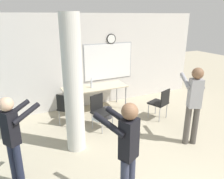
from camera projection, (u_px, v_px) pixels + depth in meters
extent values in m
cube|color=silver|center=(82.00, 62.00, 6.57)|extent=(8.00, 0.12, 2.80)
cylinder|color=black|center=(111.00, 39.00, 6.67)|extent=(0.30, 0.03, 0.30)
cylinder|color=white|center=(111.00, 39.00, 6.66)|extent=(0.25, 0.01, 0.25)
cube|color=#99999E|center=(108.00, 62.00, 6.87)|extent=(1.64, 0.01, 1.16)
cube|color=white|center=(108.00, 62.00, 6.86)|extent=(1.58, 0.02, 1.10)
cylinder|color=silver|center=(73.00, 86.00, 4.31)|extent=(0.39, 0.39, 2.80)
cube|color=beige|center=(95.00, 87.00, 6.41)|extent=(1.88, 0.72, 0.03)
cylinder|color=gray|center=(69.00, 108.00, 5.91)|extent=(0.04, 0.04, 0.71)
cylinder|color=gray|center=(126.00, 98.00, 6.63)|extent=(0.04, 0.04, 0.71)
cylinder|color=gray|center=(64.00, 100.00, 6.43)|extent=(0.04, 0.04, 0.71)
cylinder|color=gray|center=(117.00, 92.00, 7.14)|extent=(0.04, 0.04, 0.71)
cylinder|color=silver|center=(91.00, 84.00, 6.29)|extent=(0.07, 0.07, 0.21)
cylinder|color=silver|center=(91.00, 79.00, 6.25)|extent=(0.03, 0.03, 0.09)
cylinder|color=#38383D|center=(107.00, 113.00, 6.09)|extent=(0.26, 0.26, 0.30)
cube|color=black|center=(68.00, 108.00, 5.67)|extent=(0.62, 0.62, 0.04)
cube|color=black|center=(64.00, 103.00, 5.42)|extent=(0.31, 0.29, 0.40)
cylinder|color=#99999E|center=(78.00, 114.00, 5.86)|extent=(0.02, 0.02, 0.43)
cylinder|color=#99999E|center=(66.00, 112.00, 5.96)|extent=(0.02, 0.02, 0.43)
cylinder|color=#99999E|center=(72.00, 120.00, 5.54)|extent=(0.02, 0.02, 0.43)
cylinder|color=#99999E|center=(59.00, 118.00, 5.64)|extent=(0.02, 0.02, 0.43)
cube|color=black|center=(158.00, 103.00, 5.99)|extent=(0.57, 0.57, 0.04)
cube|color=black|center=(165.00, 97.00, 5.78)|extent=(0.38, 0.17, 0.40)
cylinder|color=#99999E|center=(156.00, 107.00, 6.31)|extent=(0.02, 0.02, 0.43)
cylinder|color=#99999E|center=(148.00, 111.00, 6.06)|extent=(0.02, 0.02, 0.43)
cylinder|color=#99999E|center=(167.00, 111.00, 6.07)|extent=(0.02, 0.02, 0.43)
cylinder|color=#99999E|center=(160.00, 115.00, 5.83)|extent=(0.02, 0.02, 0.43)
cube|color=black|center=(102.00, 112.00, 5.41)|extent=(0.56, 0.56, 0.04)
cube|color=black|center=(97.00, 102.00, 5.47)|extent=(0.38, 0.16, 0.40)
cylinder|color=#99999E|center=(102.00, 126.00, 5.24)|extent=(0.02, 0.02, 0.43)
cylinder|color=#99999E|center=(113.00, 121.00, 5.48)|extent=(0.02, 0.02, 0.43)
cylinder|color=#99999E|center=(92.00, 121.00, 5.48)|extent=(0.02, 0.02, 0.43)
cylinder|color=#99999E|center=(103.00, 116.00, 5.72)|extent=(0.02, 0.02, 0.43)
cylinder|color=#2D3347|center=(131.00, 179.00, 3.25)|extent=(0.12, 0.12, 0.84)
cube|color=black|center=(129.00, 139.00, 2.96)|extent=(0.31, 0.28, 0.60)
sphere|color=brown|center=(130.00, 111.00, 2.83)|extent=(0.23, 0.23, 0.23)
cylinder|color=black|center=(121.00, 118.00, 3.14)|extent=(0.31, 0.51, 0.24)
cylinder|color=black|center=(109.00, 125.00, 2.94)|extent=(0.31, 0.51, 0.24)
cube|color=white|center=(96.00, 120.00, 3.08)|extent=(0.09, 0.13, 0.04)
cylinder|color=#514C47|center=(195.00, 125.00, 4.79)|extent=(0.13, 0.13, 0.88)
cylinder|color=#514C47|center=(187.00, 126.00, 4.79)|extent=(0.13, 0.13, 0.88)
cube|color=#99999E|center=(195.00, 93.00, 4.55)|extent=(0.32, 0.29, 0.62)
sphere|color=brown|center=(198.00, 73.00, 4.41)|extent=(0.24, 0.24, 0.24)
cylinder|color=#99999E|center=(198.00, 81.00, 4.72)|extent=(0.31, 0.54, 0.25)
cylinder|color=#99999E|center=(185.00, 81.00, 4.71)|extent=(0.31, 0.54, 0.25)
cube|color=white|center=(182.00, 77.00, 4.95)|extent=(0.09, 0.13, 0.04)
cylinder|color=#1E2338|center=(19.00, 166.00, 3.55)|extent=(0.12, 0.12, 0.80)
cylinder|color=#1E2338|center=(13.00, 163.00, 3.63)|extent=(0.12, 0.12, 0.80)
cube|color=black|center=(10.00, 128.00, 3.37)|extent=(0.28, 0.30, 0.57)
sphere|color=#D8AD8C|center=(6.00, 104.00, 3.24)|extent=(0.22, 0.22, 0.22)
cylinder|color=black|center=(26.00, 114.00, 3.42)|extent=(0.47, 0.34, 0.23)
cylinder|color=black|center=(16.00, 110.00, 3.55)|extent=(0.47, 0.34, 0.23)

